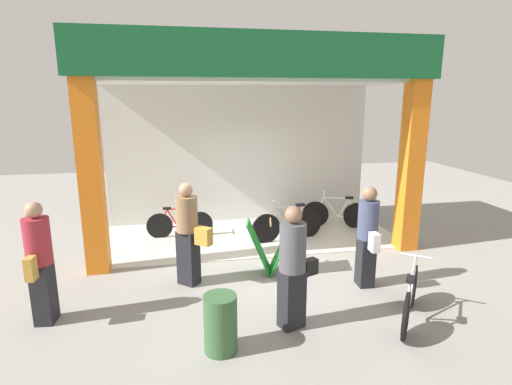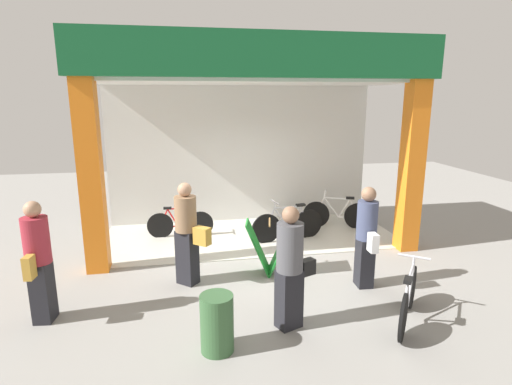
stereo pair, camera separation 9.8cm
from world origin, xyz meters
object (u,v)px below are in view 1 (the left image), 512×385
bicycle_parked_0 (410,298)px  bicycle_inside_0 (180,224)px  trash_bin (221,324)px  sandwich_board_sign (270,247)px  pedestrian_1 (40,262)px  pedestrian_3 (367,236)px  pedestrian_0 (189,233)px  pedestrian_2 (293,266)px  bicycle_inside_2 (336,214)px  bicycle_inside_1 (288,224)px

bicycle_parked_0 → bicycle_inside_0: bearing=126.5°
bicycle_parked_0 → trash_bin: (-2.62, -0.18, 0.02)m
sandwich_board_sign → trash_bin: 2.39m
pedestrian_1 → pedestrian_3: size_ratio=1.03×
sandwich_board_sign → pedestrian_0: pedestrian_0 is taller
sandwich_board_sign → pedestrian_0: 1.47m
pedestrian_3 → bicycle_parked_0: bearing=-84.7°
pedestrian_0 → pedestrian_1: size_ratio=1.00×
bicycle_inside_0 → pedestrian_0: 2.43m
pedestrian_0 → pedestrian_2: 2.04m
pedestrian_0 → trash_bin: size_ratio=2.34×
trash_bin → bicycle_inside_0: bearing=95.7°
pedestrian_0 → pedestrian_3: pedestrian_0 is taller
pedestrian_0 → pedestrian_2: pedestrian_0 is taller
bicycle_inside_2 → pedestrian_3: bearing=-102.9°
bicycle_inside_1 → bicycle_inside_2: (1.36, 0.64, -0.01)m
pedestrian_2 → pedestrian_3: pedestrian_2 is taller
pedestrian_1 → trash_bin: size_ratio=2.34×
sandwich_board_sign → pedestrian_0: size_ratio=0.56×
bicycle_parked_0 → pedestrian_1: (-4.91, 0.93, 0.54)m
bicycle_inside_0 → trash_bin: bicycle_inside_0 is taller
pedestrian_2 → trash_bin: pedestrian_2 is taller
bicycle_inside_1 → pedestrian_2: size_ratio=0.96×
bicycle_inside_0 → bicycle_inside_1: size_ratio=0.89×
bicycle_inside_2 → trash_bin: bicycle_inside_2 is taller
pedestrian_1 → pedestrian_3: (4.80, 0.22, -0.03)m
bicycle_inside_2 → sandwich_board_sign: size_ratio=1.58×
sandwich_board_sign → pedestrian_3: pedestrian_3 is taller
bicycle_inside_1 → pedestrian_1: size_ratio=0.94×
bicycle_inside_2 → bicycle_parked_0: 4.17m
bicycle_inside_2 → pedestrian_1: bearing=-149.8°
bicycle_inside_2 → pedestrian_3: size_ratio=0.90×
pedestrian_3 → trash_bin: pedestrian_3 is taller
bicycle_inside_2 → sandwich_board_sign: bearing=-133.8°
pedestrian_0 → pedestrian_2: bearing=-50.5°
bicycle_inside_2 → pedestrian_2: 4.54m
bicycle_inside_0 → pedestrian_1: (-1.86, -3.19, 0.57)m
bicycle_inside_2 → pedestrian_3: 3.10m
bicycle_inside_0 → pedestrian_0: (0.13, -2.36, 0.57)m
bicycle_inside_0 → bicycle_inside_2: (3.63, 0.00, 0.03)m
bicycle_inside_1 → pedestrian_2: bearing=-104.3°
trash_bin → bicycle_inside_2: bearing=53.4°
sandwich_board_sign → pedestrian_3: (1.42, -0.79, 0.39)m
bicycle_parked_0 → pedestrian_2: (-1.62, 0.19, 0.52)m
bicycle_parked_0 → sandwich_board_sign: (-1.52, 1.94, 0.12)m
bicycle_inside_1 → sandwich_board_sign: sandwich_board_sign is taller
bicycle_inside_0 → bicycle_inside_2: bicycle_inside_2 is taller
pedestrian_2 → pedestrian_3: (1.51, 0.96, -0.01)m
bicycle_inside_0 → bicycle_inside_1: bicycle_inside_1 is taller
bicycle_inside_0 → sandwich_board_sign: (1.53, -2.19, 0.15)m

